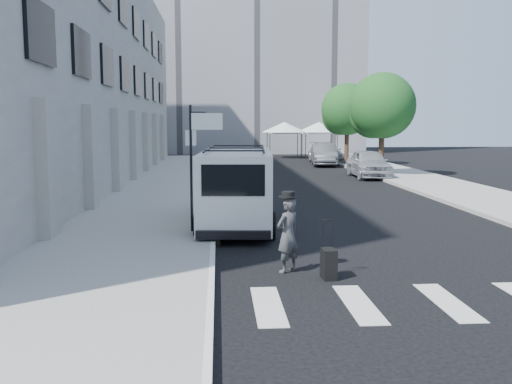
{
  "coord_description": "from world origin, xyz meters",
  "views": [
    {
      "loc": [
        -1.84,
        -12.57,
        3.18
      ],
      "look_at": [
        -0.84,
        2.7,
        1.3
      ],
      "focal_mm": 40.0,
      "sensor_mm": 36.0,
      "label": 1
    }
  ],
  "objects": [
    {
      "name": "tree_far",
      "position": [
        7.5,
        29.15,
        3.97
      ],
      "size": [
        3.8,
        3.83,
        6.03
      ],
      "color": "black",
      "rests_on": "ground"
    },
    {
      "name": "businessman",
      "position": [
        -0.39,
        -0.78,
        0.81
      ],
      "size": [
        0.7,
        0.67,
        1.61
      ],
      "primitive_type": "imported",
      "rotation": [
        0.0,
        0.0,
        3.82
      ],
      "color": "#3B3C3E",
      "rests_on": "ground"
    },
    {
      "name": "parked_car_c",
      "position": [
        6.55,
        31.72,
        0.81
      ],
      "size": [
        2.41,
        5.63,
        1.62
      ],
      "primitive_type": "imported",
      "rotation": [
        0.0,
        0.0,
        -0.03
      ],
      "color": "gray",
      "rests_on": "ground"
    },
    {
      "name": "cargo_van",
      "position": [
        -1.28,
        4.71,
        1.2
      ],
      "size": [
        2.5,
        6.28,
        2.32
      ],
      "rotation": [
        0.0,
        0.0,
        -0.07
      ],
      "color": "silver",
      "rests_on": "ground"
    },
    {
      "name": "parked_car_b",
      "position": [
        5.9,
        28.89,
        0.79
      ],
      "size": [
        2.19,
        4.93,
        1.57
      ],
      "primitive_type": "imported",
      "rotation": [
        0.0,
        0.0,
        -0.11
      ],
      "color": "#4E5155",
      "rests_on": "ground"
    },
    {
      "name": "sidewalk_right",
      "position": [
        9.0,
        20.0,
        0.07
      ],
      "size": [
        4.0,
        56.0,
        0.15
      ],
      "primitive_type": "cube",
      "color": "gray",
      "rests_on": "ground"
    },
    {
      "name": "tent_right",
      "position": [
        7.2,
        38.5,
        2.71
      ],
      "size": [
        4.0,
        4.0,
        3.2
      ],
      "color": "black",
      "rests_on": "ground"
    },
    {
      "name": "building_far",
      "position": [
        2.0,
        50.0,
        12.5
      ],
      "size": [
        22.0,
        12.0,
        25.0
      ],
      "primitive_type": "cube",
      "color": "slate",
      "rests_on": "ground"
    },
    {
      "name": "parked_car_a",
      "position": [
        6.8,
        19.68,
        0.82
      ],
      "size": [
        2.04,
        4.84,
        1.63
      ],
      "primitive_type": "imported",
      "rotation": [
        0.0,
        0.0,
        -0.02
      ],
      "color": "#ADAFB5",
      "rests_on": "ground"
    },
    {
      "name": "sign_pole",
      "position": [
        -2.36,
        3.2,
        2.65
      ],
      "size": [
        1.03,
        0.07,
        3.5
      ],
      "color": "black",
      "rests_on": "sidewalk_left"
    },
    {
      "name": "ground",
      "position": [
        0.0,
        0.0,
        0.0
      ],
      "size": [
        120.0,
        120.0,
        0.0
      ],
      "primitive_type": "plane",
      "color": "black",
      "rests_on": "ground"
    },
    {
      "name": "sidewalk_left",
      "position": [
        -4.25,
        16.0,
        0.07
      ],
      "size": [
        4.5,
        48.0,
        0.15
      ],
      "primitive_type": "cube",
      "color": "gray",
      "rests_on": "ground"
    },
    {
      "name": "tent_left",
      "position": [
        4.0,
        38.0,
        2.71
      ],
      "size": [
        4.0,
        4.0,
        3.2
      ],
      "color": "black",
      "rests_on": "ground"
    },
    {
      "name": "briefcase",
      "position": [
        -1.88,
        2.0,
        0.17
      ],
      "size": [
        0.14,
        0.45,
        0.34
      ],
      "primitive_type": "cube",
      "rotation": [
        0.0,
        0.0,
        0.05
      ],
      "color": "black",
      "rests_on": "ground"
    },
    {
      "name": "suitcase",
      "position": [
        0.38,
        -1.35,
        0.32
      ],
      "size": [
        0.29,
        0.44,
        1.19
      ],
      "rotation": [
        0.0,
        0.0,
        0.06
      ],
      "color": "black",
      "rests_on": "ground"
    },
    {
      "name": "building_left",
      "position": [
        -11.5,
        18.0,
        6.0
      ],
      "size": [
        10.0,
        44.0,
        12.0
      ],
      "primitive_type": "cube",
      "color": "gray",
      "rests_on": "ground"
    },
    {
      "name": "tree_near",
      "position": [
        7.5,
        20.15,
        3.97
      ],
      "size": [
        3.8,
        3.83,
        6.03
      ],
      "color": "black",
      "rests_on": "ground"
    }
  ]
}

